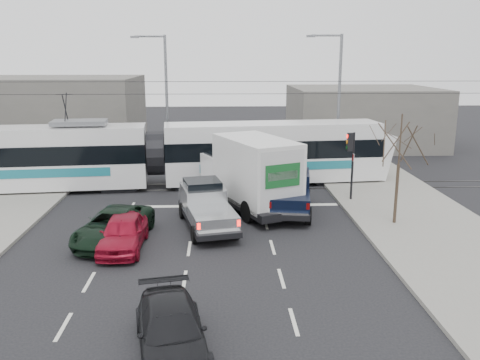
{
  "coord_description": "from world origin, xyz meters",
  "views": [
    {
      "loc": [
        -0.46,
        -19.44,
        7.61
      ],
      "look_at": [
        0.55,
        4.3,
        1.8
      ],
      "focal_mm": 38.0,
      "sensor_mm": 36.0,
      "label": 1
    }
  ],
  "objects_px": {
    "bare_tree": "(400,144)",
    "red_car": "(123,232)",
    "street_lamp_near": "(336,95)",
    "street_lamp_far": "(164,93)",
    "box_truck": "(250,174)",
    "green_car": "(114,226)",
    "traffic_signal": "(351,152)",
    "navy_pickup": "(290,190)",
    "tram": "(155,155)",
    "dark_car": "(171,331)",
    "silver_pickup": "(205,205)"
  },
  "relations": [
    {
      "from": "box_truck",
      "to": "dark_car",
      "type": "distance_m",
      "value": 13.33
    },
    {
      "from": "street_lamp_far",
      "to": "green_car",
      "type": "bearing_deg",
      "value": -92.72
    },
    {
      "from": "red_car",
      "to": "dark_car",
      "type": "distance_m",
      "value": 8.0
    },
    {
      "from": "street_lamp_far",
      "to": "navy_pickup",
      "type": "bearing_deg",
      "value": -56.65
    },
    {
      "from": "box_truck",
      "to": "navy_pickup",
      "type": "relative_size",
      "value": 1.42
    },
    {
      "from": "navy_pickup",
      "to": "red_car",
      "type": "distance_m",
      "value": 8.88
    },
    {
      "from": "tram",
      "to": "navy_pickup",
      "type": "distance_m",
      "value": 9.02
    },
    {
      "from": "bare_tree",
      "to": "red_car",
      "type": "height_order",
      "value": "bare_tree"
    },
    {
      "from": "tram",
      "to": "red_car",
      "type": "relative_size",
      "value": 6.65
    },
    {
      "from": "tram",
      "to": "street_lamp_near",
      "type": "bearing_deg",
      "value": 12.93
    },
    {
      "from": "street_lamp_far",
      "to": "navy_pickup",
      "type": "height_order",
      "value": "street_lamp_far"
    },
    {
      "from": "tram",
      "to": "box_truck",
      "type": "distance_m",
      "value": 7.11
    },
    {
      "from": "green_car",
      "to": "red_car",
      "type": "xyz_separation_m",
      "value": [
        0.55,
        -0.88,
        0.02
      ]
    },
    {
      "from": "street_lamp_far",
      "to": "green_car",
      "type": "height_order",
      "value": "street_lamp_far"
    },
    {
      "from": "street_lamp_far",
      "to": "navy_pickup",
      "type": "distance_m",
      "value": 13.81
    },
    {
      "from": "navy_pickup",
      "to": "silver_pickup",
      "type": "bearing_deg",
      "value": -144.51
    },
    {
      "from": "street_lamp_far",
      "to": "box_truck",
      "type": "bearing_deg",
      "value": -63.12
    },
    {
      "from": "green_car",
      "to": "traffic_signal",
      "type": "bearing_deg",
      "value": 37.07
    },
    {
      "from": "street_lamp_far",
      "to": "navy_pickup",
      "type": "xyz_separation_m",
      "value": [
        7.26,
        -11.04,
        -4.01
      ]
    },
    {
      "from": "traffic_signal",
      "to": "tram",
      "type": "relative_size",
      "value": 0.13
    },
    {
      "from": "dark_car",
      "to": "street_lamp_near",
      "type": "bearing_deg",
      "value": 56.23
    },
    {
      "from": "street_lamp_near",
      "to": "bare_tree",
      "type": "bearing_deg",
      "value": -88.58
    },
    {
      "from": "navy_pickup",
      "to": "street_lamp_near",
      "type": "bearing_deg",
      "value": 73.71
    },
    {
      "from": "tram",
      "to": "silver_pickup",
      "type": "height_order",
      "value": "tram"
    },
    {
      "from": "street_lamp_near",
      "to": "green_car",
      "type": "xyz_separation_m",
      "value": [
        -12.21,
        -13.01,
        -4.44
      ]
    },
    {
      "from": "silver_pickup",
      "to": "green_car",
      "type": "relative_size",
      "value": 1.19
    },
    {
      "from": "dark_car",
      "to": "navy_pickup",
      "type": "bearing_deg",
      "value": 57.88
    },
    {
      "from": "tram",
      "to": "green_car",
      "type": "relative_size",
      "value": 5.6
    },
    {
      "from": "box_truck",
      "to": "navy_pickup",
      "type": "bearing_deg",
      "value": -39.17
    },
    {
      "from": "traffic_signal",
      "to": "navy_pickup",
      "type": "xyz_separation_m",
      "value": [
        -3.39,
        -1.53,
        -1.64
      ]
    },
    {
      "from": "bare_tree",
      "to": "traffic_signal",
      "type": "distance_m",
      "value": 4.28
    },
    {
      "from": "street_lamp_far",
      "to": "dark_car",
      "type": "xyz_separation_m",
      "value": [
        2.44,
        -23.45,
        -4.48
      ]
    },
    {
      "from": "bare_tree",
      "to": "navy_pickup",
      "type": "bearing_deg",
      "value": 151.43
    },
    {
      "from": "dark_car",
      "to": "tram",
      "type": "bearing_deg",
      "value": 87.18
    },
    {
      "from": "box_truck",
      "to": "red_car",
      "type": "xyz_separation_m",
      "value": [
        -5.48,
        -5.39,
        -1.14
      ]
    },
    {
      "from": "street_lamp_near",
      "to": "red_car",
      "type": "xyz_separation_m",
      "value": [
        -11.66,
        -13.89,
        -4.42
      ]
    },
    {
      "from": "dark_car",
      "to": "box_truck",
      "type": "bearing_deg",
      "value": 66.6
    },
    {
      "from": "silver_pickup",
      "to": "green_car",
      "type": "bearing_deg",
      "value": -166.02
    },
    {
      "from": "street_lamp_far",
      "to": "street_lamp_near",
      "type": "bearing_deg",
      "value": -9.87
    },
    {
      "from": "box_truck",
      "to": "dark_car",
      "type": "relative_size",
      "value": 1.81
    },
    {
      "from": "street_lamp_near",
      "to": "tram",
      "type": "xyz_separation_m",
      "value": [
        -11.55,
        -3.83,
        -3.15
      ]
    },
    {
      "from": "green_car",
      "to": "box_truck",
      "type": "bearing_deg",
      "value": 48.04
    },
    {
      "from": "green_car",
      "to": "dark_car",
      "type": "distance_m",
      "value": 9.01
    },
    {
      "from": "traffic_signal",
      "to": "box_truck",
      "type": "distance_m",
      "value": 5.51
    },
    {
      "from": "silver_pickup",
      "to": "red_car",
      "type": "distance_m",
      "value": 4.27
    },
    {
      "from": "bare_tree",
      "to": "street_lamp_far",
      "type": "xyz_separation_m",
      "value": [
        -11.79,
        13.5,
        1.32
      ]
    },
    {
      "from": "traffic_signal",
      "to": "dark_car",
      "type": "height_order",
      "value": "traffic_signal"
    },
    {
      "from": "green_car",
      "to": "street_lamp_far",
      "type": "bearing_deg",
      "value": 98.51
    },
    {
      "from": "traffic_signal",
      "to": "tram",
      "type": "height_order",
      "value": "tram"
    },
    {
      "from": "bare_tree",
      "to": "red_car",
      "type": "relative_size",
      "value": 1.22
    }
  ]
}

